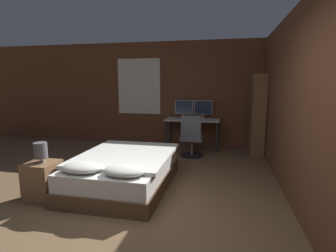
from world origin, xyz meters
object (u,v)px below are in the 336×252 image
bookshelf (258,112)px  computer_mouse (202,120)px  desk (192,123)px  keyboard (192,120)px  monitor_right (203,108)px  monitor_left (184,108)px  bedside_lamp (41,151)px  nightstand (43,181)px  office_chair (192,140)px  bed (124,171)px

bookshelf → computer_mouse: bearing=179.4°
desk → keyboard: (0.00, -0.19, 0.11)m
desk → monitor_right: bearing=37.9°
monitor_left → computer_mouse: monitor_left is taller
bedside_lamp → nightstand: bearing=0.0°
desk → office_chair: size_ratio=1.39×
bed → bedside_lamp: (-0.95, -0.68, 0.45)m
bed → keyboard: 2.64m
monitor_left → office_chair: size_ratio=0.49×
computer_mouse → office_chair: bearing=-109.3°
nightstand → keyboard: 3.63m
monitor_left → monitor_right: bearing=0.0°
keyboard → bookshelf: size_ratio=0.19×
bedside_lamp → office_chair: size_ratio=0.30×
bookshelf → monitor_left: bearing=167.4°
bedside_lamp → desk: bedside_lamp is taller
keyboard → bookshelf: (1.52, -0.01, 0.24)m
computer_mouse → office_chair: (-0.19, -0.53, -0.39)m
nightstand → monitor_left: monitor_left is taller
keyboard → computer_mouse: bearing=0.0°
desk → monitor_right: (0.25, 0.19, 0.36)m
desk → office_chair: bearing=-84.2°
desk → computer_mouse: computer_mouse is taller
bedside_lamp → monitor_left: bearing=67.5°
monitor_right → keyboard: monitor_right is taller
bedside_lamp → computer_mouse: (1.97, 3.16, 0.06)m
nightstand → computer_mouse: (1.97, 3.16, 0.50)m
monitor_left → bookshelf: bookshelf is taller
bedside_lamp → desk: (1.71, 3.34, -0.06)m
bedside_lamp → keyboard: 3.59m
bed → desk: bearing=74.1°
monitor_left → keyboard: bearing=-57.1°
monitor_right → bedside_lamp: bearing=-119.0°
bedside_lamp → monitor_left: (1.47, 3.54, 0.30)m
monitor_right → monitor_left: bearing=180.0°
keyboard → bookshelf: bookshelf is taller
bed → monitor_left: monitor_left is taller
desk → nightstand: bearing=-117.1°
desk → computer_mouse: size_ratio=18.97×
bed → nightstand: size_ratio=3.68×
bed → office_chair: (0.83, 1.94, 0.12)m
desk → bedside_lamp: bearing=-117.1°
desk → office_chair: (0.07, -0.72, -0.27)m
keyboard → desk: bearing=90.0°
bookshelf → bed: bearing=-132.7°
bedside_lamp → monitor_left: monitor_left is taller
office_chair → monitor_right: bearing=79.3°
nightstand → monitor_right: (1.96, 3.54, 0.75)m
bedside_lamp → desk: size_ratio=0.21×
monitor_right → keyboard: (-0.25, -0.38, -0.25)m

